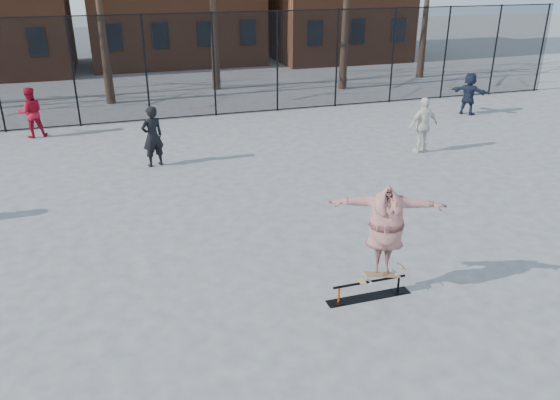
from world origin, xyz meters
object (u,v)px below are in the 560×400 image
object	(u,v)px
bystander_white	(423,125)
bystander_red	(31,113)
skate_rail	(369,291)
skateboard	(382,276)
skater	(385,233)
bystander_navy	(469,94)
bystander_black	(152,136)

from	to	relation	value
bystander_white	bystander_red	bearing A→B (deg)	-30.24
bystander_red	skate_rail	bearing A→B (deg)	107.99
bystander_white	skateboard	bearing A→B (deg)	49.00
skater	bystander_navy	bearing A→B (deg)	70.67
skateboard	bystander_navy	bearing A→B (deg)	49.09
skater	bystander_red	size ratio (longest dim) A/B	1.16
skate_rail	bystander_red	distance (m)	14.50
bystander_black	bystander_navy	xyz separation A→B (m)	(12.75, 2.48, -0.08)
skate_rail	bystander_white	bearing A→B (deg)	53.27
skater	bystander_black	size ratio (longest dim) A/B	1.11
skater	bystander_black	bearing A→B (deg)	132.76
bystander_red	bystander_navy	xyz separation A→B (m)	(16.51, -1.85, -0.03)
bystander_red	bystander_navy	world-z (taller)	bystander_red
skateboard	bystander_white	world-z (taller)	bystander_white
skater	bystander_red	world-z (taller)	skater
skater	bystander_navy	distance (m)	14.47
bystander_black	bystander_white	size ratio (longest dim) A/B	1.03
skateboard	bystander_red	xyz separation A→B (m)	(-7.04, 12.78, 0.47)
skateboard	bystander_black	xyz separation A→B (m)	(-3.27, 8.45, 0.52)
bystander_white	bystander_navy	distance (m)	5.75
bystander_navy	skateboard	bearing A→B (deg)	103.11
bystander_red	bystander_navy	distance (m)	16.62
bystander_black	bystander_navy	size ratio (longest dim) A/B	1.09
skater	bystander_white	distance (m)	8.82
skateboard	bystander_red	world-z (taller)	bystander_red
skater	bystander_white	size ratio (longest dim) A/B	1.14
bystander_navy	bystander_red	bearing A→B (deg)	47.63
skater	bystander_red	distance (m)	14.60
skate_rail	bystander_navy	bearing A→B (deg)	48.40
skater	bystander_navy	size ratio (longest dim) A/B	1.21
skateboard	skater	distance (m)	0.88
bystander_black	bystander_white	xyz separation A→B (m)	(8.39, -1.27, -0.03)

